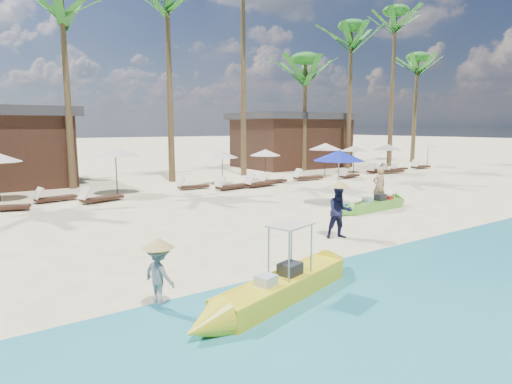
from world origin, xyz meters
TOP-DOWN VIEW (x-y plane):
  - ground at (0.00, 0.00)m, footprint 240.00×240.00m
  - wet_sand_strip at (0.00, -5.00)m, footprint 240.00×4.50m
  - green_canoe at (5.16, 1.28)m, footprint 4.68×0.77m
  - yellow_canoe at (-3.13, -3.60)m, footprint 5.32×1.86m
  - tourist at (6.18, 1.92)m, footprint 0.67×0.54m
  - vendor_green at (0.95, -1.01)m, footprint 0.94×0.86m
  - vendor_yellow at (-5.32, -2.89)m, footprint 0.60×0.77m
  - blue_umbrella at (4.66, 2.77)m, footprint 2.14×2.14m
  - lounger_4_left at (-6.97, 9.20)m, footprint 1.89×1.05m
  - lounger_4_right at (-4.95, 10.38)m, footprint 1.88×0.93m
  - resort_parasol_5 at (-2.05, 10.80)m, footprint 2.24×2.24m
  - lounger_5_left at (-3.32, 9.13)m, footprint 1.99×1.07m
  - resort_parasol_6 at (3.96, 11.15)m, footprint 1.83×1.83m
  - lounger_6_left at (1.69, 10.42)m, footprint 1.72×0.61m
  - lounger_6_right at (3.30, 9.19)m, footprint 1.99×0.89m
  - resort_parasol_7 at (6.78, 10.94)m, footprint 1.86×1.86m
  - lounger_7_left at (5.07, 9.17)m, footprint 2.06×0.87m
  - lounger_7_right at (6.53, 9.91)m, footprint 1.67×0.54m
  - resort_parasol_8 at (11.06, 10.35)m, footprint 2.14×2.14m
  - lounger_8_left at (9.13, 9.92)m, footprint 1.98×0.81m
  - resort_parasol_9 at (14.70, 11.31)m, footprint 1.86×1.86m
  - lounger_9_left at (12.15, 9.31)m, footprint 1.75×0.82m
  - lounger_9_right at (15.96, 10.43)m, footprint 2.00×1.08m
  - resort_parasol_10 at (16.52, 9.85)m, footprint 1.97×1.97m
  - lounger_10_left at (16.53, 9.59)m, footprint 1.95×0.99m
  - lounger_10_right at (18.56, 10.44)m, footprint 1.65×0.59m
  - resort_parasol_11 at (23.68, 11.52)m, footprint 1.83×1.83m
  - lounger_11_left at (21.10, 10.42)m, footprint 1.92×0.65m
  - palm_3 at (-3.36, 14.27)m, footprint 2.08×2.08m
  - palm_4 at (2.15, 14.01)m, footprint 2.08×2.08m
  - palm_5 at (7.45, 14.38)m, footprint 2.08×2.08m
  - palm_6 at (12.84, 14.52)m, footprint 2.08×2.08m
  - palm_7 at (16.57, 13.68)m, footprint 2.08×2.08m
  - palm_8 at (21.07, 13.33)m, footprint 2.08×2.08m
  - palm_9 at (26.21, 14.81)m, footprint 2.08×2.08m
  - pavilion_east at (14.00, 17.50)m, footprint 8.80×6.60m

SIDE VIEW (x-z plane):
  - ground at x=0.00m, z-range 0.00..0.00m
  - wet_sand_strip at x=0.00m, z-range 0.00..0.01m
  - lounger_10_right at x=18.56m, z-range -0.09..0.46m
  - lounger_7_right at x=6.53m, z-range -0.09..0.47m
  - lounger_9_left at x=12.15m, z-range -0.09..0.48m
  - lounger_6_left at x=1.69m, z-range -0.10..0.48m
  - green_canoe at x=5.16m, z-range -0.10..0.50m
  - lounger_4_right at x=-4.95m, z-range -0.10..0.51m
  - lounger_4_left at x=-6.97m, z-range -0.10..0.51m
  - lounger_10_left at x=16.53m, z-range -0.11..0.53m
  - lounger_11_left at x=21.10m, z-range -0.11..0.54m
  - lounger_5_left at x=-3.32m, z-range -0.11..0.54m
  - lounger_9_right at x=15.96m, z-range -0.11..0.54m
  - lounger_8_left at x=9.13m, z-range -0.11..0.54m
  - lounger_6_right at x=3.30m, z-range -0.11..0.54m
  - lounger_7_left at x=5.07m, z-range -0.11..0.56m
  - yellow_canoe at x=-3.13m, z-range -0.48..0.94m
  - vendor_yellow at x=-5.32m, z-range 0.18..1.24m
  - vendor_green at x=0.95m, z-range 0.00..1.57m
  - tourist at x=6.18m, z-range 0.00..1.60m
  - resort_parasol_6 at x=3.96m, z-range 0.76..2.64m
  - resort_parasol_11 at x=23.68m, z-range 0.76..2.64m
  - resort_parasol_7 at x=6.78m, z-range 0.77..2.68m
  - resort_parasol_9 at x=14.70m, z-range 0.77..2.68m
  - resort_parasol_10 at x=16.52m, z-range 0.81..2.84m
  - resort_parasol_8 at x=11.06m, z-range 0.89..3.09m
  - blue_umbrella at x=4.66m, z-range 0.93..3.23m
  - resort_parasol_5 at x=-2.05m, z-range 0.93..3.24m
  - pavilion_east at x=14.00m, z-range 0.05..4.35m
  - palm_6 at x=12.84m, z-range 2.79..11.31m
  - palm_9 at x=26.21m, z-range 3.14..12.97m
  - palm_3 at x=-3.36m, z-range 3.32..13.83m
  - palm_7 at x=16.57m, z-range 3.46..14.53m
  - palm_4 at x=2.15m, z-range 3.60..15.30m
  - palm_8 at x=21.07m, z-range 3.83..16.53m
  - palm_5 at x=7.45m, z-range 4.02..17.62m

